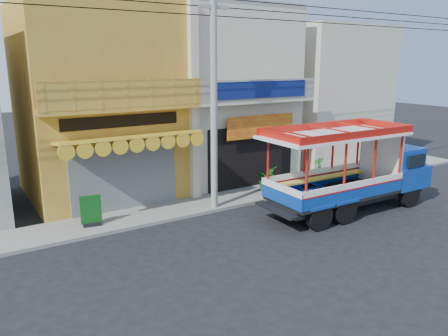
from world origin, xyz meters
The scene contains 12 objects.
ground centered at (0.00, 0.00, 0.00)m, with size 90.00×90.00×0.00m, color black.
sidewalk centered at (0.00, 4.00, 0.06)m, with size 30.00×2.00×0.12m, color slate.
shophouse_left centered at (-4.00, 7.96, 4.11)m, with size 6.00×7.50×8.24m.
shophouse_right centered at (2.00, 7.96, 4.11)m, with size 6.00×6.75×8.24m.
party_pilaster centered at (-1.00, 4.85, 4.00)m, with size 0.35×0.30×8.00m, color beige.
filler_building_right centered at (9.00, 8.00, 3.80)m, with size 6.00×6.00×7.60m, color beige.
utility_pole centered at (-0.85, 3.30, 5.03)m, with size 28.00×0.26×9.00m.
songthaew_truck centered at (3.90, 0.41, 1.64)m, with size 7.32×2.59×3.39m.
green_sign centered at (-5.68, 3.87, 0.58)m, with size 0.72×0.42×1.10m.
potted_plant_a centered at (2.10, 4.01, 0.66)m, with size 0.96×0.83×1.07m, color #19581B.
potted_plant_b centered at (2.37, 3.93, 0.59)m, with size 0.51×0.41×0.94m, color #19581B.
potted_plant_c centered at (5.51, 4.24, 0.66)m, with size 0.60×0.60×1.07m, color #19581B.
Camera 1 is at (-9.46, -10.76, 5.73)m, focal length 35.00 mm.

